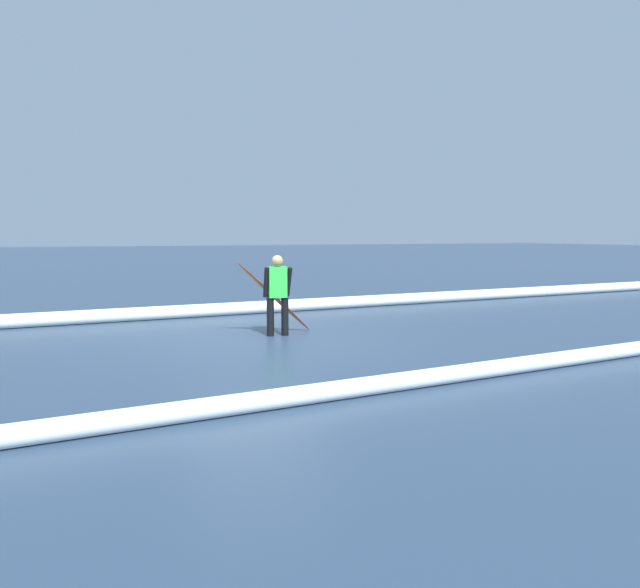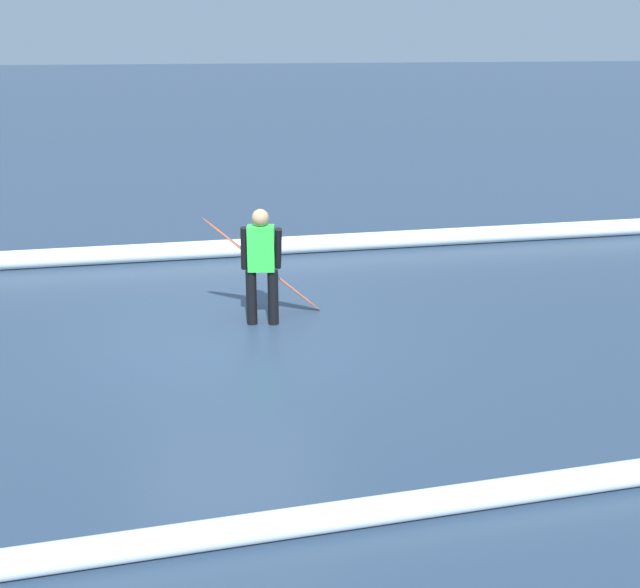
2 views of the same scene
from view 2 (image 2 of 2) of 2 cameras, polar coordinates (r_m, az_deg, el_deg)
name	(u,v)px [view 2 (image 2 of 2)]	position (r m, az deg, el deg)	size (l,w,h in m)	color
ground_plane	(224,334)	(9.98, -7.04, -2.88)	(177.01, 177.01, 0.00)	#2B3E56
surfer	(261,261)	(10.00, -4.29, 2.43)	(0.51, 0.29, 1.53)	black
surfboard	(263,266)	(10.33, -4.15, 2.08)	(1.60, 0.44, 1.43)	#E55926
wave_crest_foreground	(364,241)	(13.72, 3.20, 3.87)	(0.30, 0.30, 25.03)	white
wave_crest_midground	(468,497)	(6.53, 10.71, -14.36)	(0.23, 0.23, 17.59)	white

